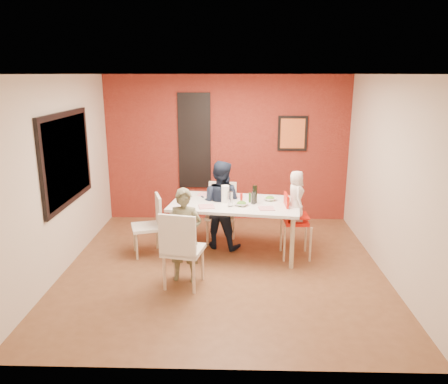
{
  "coord_description": "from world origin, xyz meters",
  "views": [
    {
      "loc": [
        0.17,
        -5.79,
        2.71
      ],
      "look_at": [
        0.0,
        0.3,
        1.05
      ],
      "focal_mm": 35.0,
      "sensor_mm": 36.0,
      "label": 1
    }
  ],
  "objects_px": {
    "dining_table": "(236,207)",
    "chair_near": "(181,247)",
    "chair_left": "(152,222)",
    "chair_far": "(222,209)",
    "toddler": "(296,196)",
    "paper_towel_roll": "(225,194)",
    "child_near": "(185,235)",
    "child_far": "(220,205)",
    "high_chair": "(293,219)",
    "wine_bottle": "(255,194)"
  },
  "relations": [
    {
      "from": "dining_table",
      "to": "child_far",
      "type": "xyz_separation_m",
      "value": [
        -0.24,
        0.21,
        -0.03
      ]
    },
    {
      "from": "chair_far",
      "to": "child_far",
      "type": "height_order",
      "value": "child_far"
    },
    {
      "from": "dining_table",
      "to": "high_chair",
      "type": "xyz_separation_m",
      "value": [
        0.87,
        -0.15,
        -0.14
      ]
    },
    {
      "from": "dining_table",
      "to": "paper_towel_roll",
      "type": "distance_m",
      "value": 0.26
    },
    {
      "from": "dining_table",
      "to": "toddler",
      "type": "xyz_separation_m",
      "value": [
        0.89,
        -0.15,
        0.23
      ]
    },
    {
      "from": "high_chair",
      "to": "toddler",
      "type": "xyz_separation_m",
      "value": [
        0.03,
        0.0,
        0.37
      ]
    },
    {
      "from": "toddler",
      "to": "wine_bottle",
      "type": "bearing_deg",
      "value": 73.52
    },
    {
      "from": "chair_far",
      "to": "chair_left",
      "type": "relative_size",
      "value": 1.06
    },
    {
      "from": "high_chair",
      "to": "child_near",
      "type": "distance_m",
      "value": 1.75
    },
    {
      "from": "dining_table",
      "to": "chair_near",
      "type": "height_order",
      "value": "chair_near"
    },
    {
      "from": "child_near",
      "to": "child_far",
      "type": "bearing_deg",
      "value": 74.61
    },
    {
      "from": "chair_near",
      "to": "paper_towel_roll",
      "type": "bearing_deg",
      "value": -101.57
    },
    {
      "from": "chair_near",
      "to": "toddler",
      "type": "distance_m",
      "value": 1.95
    },
    {
      "from": "chair_left",
      "to": "chair_near",
      "type": "bearing_deg",
      "value": 9.8
    },
    {
      "from": "chair_left",
      "to": "high_chair",
      "type": "xyz_separation_m",
      "value": [
        2.15,
        -0.05,
        0.08
      ]
    },
    {
      "from": "chair_left",
      "to": "wine_bottle",
      "type": "height_order",
      "value": "wine_bottle"
    },
    {
      "from": "high_chair",
      "to": "wine_bottle",
      "type": "height_order",
      "value": "wine_bottle"
    },
    {
      "from": "dining_table",
      "to": "child_near",
      "type": "height_order",
      "value": "child_near"
    },
    {
      "from": "toddler",
      "to": "chair_far",
      "type": "bearing_deg",
      "value": 57.01
    },
    {
      "from": "chair_left",
      "to": "chair_far",
      "type": "bearing_deg",
      "value": 100.07
    },
    {
      "from": "child_far",
      "to": "wine_bottle",
      "type": "distance_m",
      "value": 0.63
    },
    {
      "from": "dining_table",
      "to": "child_near",
      "type": "distance_m",
      "value": 1.19
    },
    {
      "from": "chair_far",
      "to": "wine_bottle",
      "type": "bearing_deg",
      "value": -35.77
    },
    {
      "from": "child_far",
      "to": "chair_far",
      "type": "bearing_deg",
      "value": -73.6
    },
    {
      "from": "high_chair",
      "to": "wine_bottle",
      "type": "bearing_deg",
      "value": 75.82
    },
    {
      "from": "chair_left",
      "to": "child_near",
      "type": "relative_size",
      "value": 0.73
    },
    {
      "from": "chair_far",
      "to": "child_near",
      "type": "bearing_deg",
      "value": -100.25
    },
    {
      "from": "toddler",
      "to": "wine_bottle",
      "type": "xyz_separation_m",
      "value": [
        -0.6,
        0.13,
        -0.02
      ]
    },
    {
      "from": "high_chair",
      "to": "wine_bottle",
      "type": "xyz_separation_m",
      "value": [
        -0.58,
        0.13,
        0.35
      ]
    },
    {
      "from": "chair_near",
      "to": "high_chair",
      "type": "distance_m",
      "value": 1.89
    },
    {
      "from": "toddler",
      "to": "chair_near",
      "type": "bearing_deg",
      "value": 119.54
    },
    {
      "from": "chair_left",
      "to": "toddler",
      "type": "relative_size",
      "value": 1.23
    },
    {
      "from": "chair_near",
      "to": "child_far",
      "type": "relative_size",
      "value": 0.74
    },
    {
      "from": "chair_near",
      "to": "toddler",
      "type": "height_order",
      "value": "toddler"
    },
    {
      "from": "chair_near",
      "to": "chair_far",
      "type": "relative_size",
      "value": 1.05
    },
    {
      "from": "chair_far",
      "to": "child_near",
      "type": "distance_m",
      "value": 1.5
    },
    {
      "from": "child_far",
      "to": "high_chair",
      "type": "bearing_deg",
      "value": -179.1
    },
    {
      "from": "chair_near",
      "to": "chair_left",
      "type": "relative_size",
      "value": 1.12
    },
    {
      "from": "chair_left",
      "to": "child_near",
      "type": "distance_m",
      "value": 1.07
    },
    {
      "from": "child_far",
      "to": "chair_near",
      "type": "bearing_deg",
      "value": 91.45
    },
    {
      "from": "dining_table",
      "to": "chair_near",
      "type": "xyz_separation_m",
      "value": [
        -0.69,
        -1.23,
        -0.15
      ]
    },
    {
      "from": "child_near",
      "to": "wine_bottle",
      "type": "distance_m",
      "value": 1.39
    },
    {
      "from": "chair_near",
      "to": "wine_bottle",
      "type": "height_order",
      "value": "wine_bottle"
    },
    {
      "from": "child_near",
      "to": "child_far",
      "type": "relative_size",
      "value": 0.9
    },
    {
      "from": "chair_far",
      "to": "child_far",
      "type": "relative_size",
      "value": 0.7
    },
    {
      "from": "dining_table",
      "to": "high_chair",
      "type": "distance_m",
      "value": 0.89
    },
    {
      "from": "wine_bottle",
      "to": "paper_towel_roll",
      "type": "bearing_deg",
      "value": 176.85
    },
    {
      "from": "chair_left",
      "to": "high_chair",
      "type": "bearing_deg",
      "value": 70.81
    },
    {
      "from": "toddler",
      "to": "paper_towel_roll",
      "type": "bearing_deg",
      "value": 77.16
    },
    {
      "from": "child_near",
      "to": "toddler",
      "type": "bearing_deg",
      "value": 32.44
    }
  ]
}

